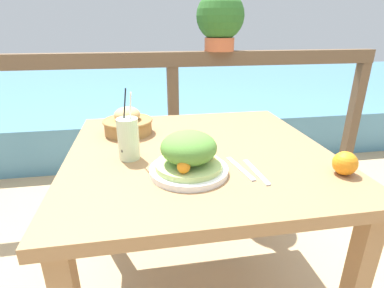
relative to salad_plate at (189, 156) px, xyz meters
name	(u,v)px	position (x,y,z in m)	size (l,w,h in m)	color
patio_table	(198,172)	(0.07, 0.19, -0.16)	(0.98, 0.97, 0.74)	#997047
railing_fence	(173,93)	(0.07, 1.08, -0.02)	(2.80, 0.08, 1.04)	brown
sea_backdrop	(155,97)	(0.07, 3.58, -0.60)	(12.00, 4.00, 0.40)	teal
salad_plate	(189,156)	(0.00, 0.00, 0.00)	(0.25, 0.25, 0.14)	white
drink_glass	(128,139)	(-0.19, 0.15, 0.01)	(0.07, 0.08, 0.25)	beige
bread_basket	(128,123)	(-0.20, 0.43, -0.01)	(0.22, 0.22, 0.12)	olive
potted_plant	(220,19)	(0.37, 1.08, 0.42)	(0.30, 0.30, 0.36)	#B75B38
fork	(240,168)	(0.17, 0.00, -0.06)	(0.05, 0.18, 0.00)	silver
knife	(256,172)	(0.22, -0.03, -0.06)	(0.03, 0.18, 0.00)	silver
orange_near_basket	(345,163)	(0.49, -0.09, -0.02)	(0.08, 0.08, 0.08)	orange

